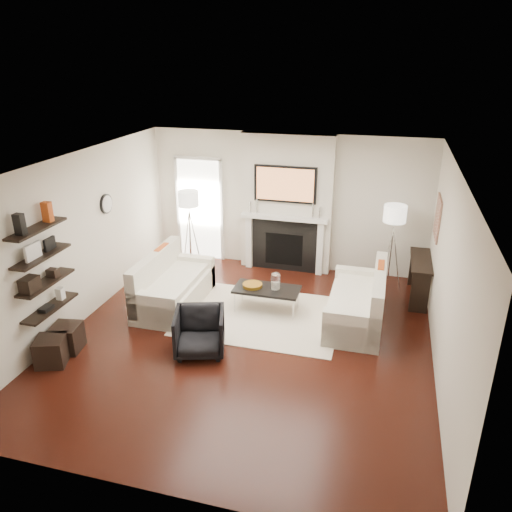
% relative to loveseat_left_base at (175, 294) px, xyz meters
% --- Properties ---
extents(room_envelope, '(6.00, 6.00, 6.00)m').
position_rel_loveseat_left_base_xyz_m(room_envelope, '(1.51, -0.78, 1.14)').
color(room_envelope, black).
rests_on(room_envelope, ground).
extents(chimney_breast, '(1.80, 0.25, 2.70)m').
position_rel_loveseat_left_base_xyz_m(chimney_breast, '(1.51, 2.10, 1.14)').
color(chimney_breast, silver).
rests_on(chimney_breast, floor).
extents(fireplace_surround, '(1.30, 0.02, 1.04)m').
position_rel_loveseat_left_base_xyz_m(fireplace_surround, '(1.51, 1.96, 0.31)').
color(fireplace_surround, black).
rests_on(fireplace_surround, floor).
extents(firebox, '(0.75, 0.02, 0.65)m').
position_rel_loveseat_left_base_xyz_m(firebox, '(1.51, 1.96, 0.24)').
color(firebox, black).
rests_on(firebox, floor).
extents(mantel_pilaster_l, '(0.12, 0.08, 1.10)m').
position_rel_loveseat_left_base_xyz_m(mantel_pilaster_l, '(0.79, 1.93, 0.34)').
color(mantel_pilaster_l, white).
rests_on(mantel_pilaster_l, floor).
extents(mantel_pilaster_r, '(0.12, 0.08, 1.10)m').
position_rel_loveseat_left_base_xyz_m(mantel_pilaster_r, '(2.23, 1.93, 0.34)').
color(mantel_pilaster_r, white).
rests_on(mantel_pilaster_r, floor).
extents(mantel_shelf, '(1.70, 0.18, 0.07)m').
position_rel_loveseat_left_base_xyz_m(mantel_shelf, '(1.51, 1.91, 0.91)').
color(mantel_shelf, white).
rests_on(mantel_shelf, chimney_breast).
extents(tv_body, '(1.20, 0.06, 0.70)m').
position_rel_loveseat_left_base_xyz_m(tv_body, '(1.51, 1.94, 1.57)').
color(tv_body, black).
rests_on(tv_body, chimney_breast).
extents(tv_screen, '(1.10, 0.00, 0.62)m').
position_rel_loveseat_left_base_xyz_m(tv_screen, '(1.51, 1.90, 1.57)').
color(tv_screen, '#BF723F').
rests_on(tv_screen, tv_body).
extents(candlestick_l_tall, '(0.04, 0.04, 0.30)m').
position_rel_loveseat_left_base_xyz_m(candlestick_l_tall, '(0.96, 1.92, 1.09)').
color(candlestick_l_tall, silver).
rests_on(candlestick_l_tall, mantel_shelf).
extents(candlestick_l_short, '(0.04, 0.04, 0.24)m').
position_rel_loveseat_left_base_xyz_m(candlestick_l_short, '(0.83, 1.92, 1.06)').
color(candlestick_l_short, silver).
rests_on(candlestick_l_short, mantel_shelf).
extents(candlestick_r_tall, '(0.04, 0.04, 0.30)m').
position_rel_loveseat_left_base_xyz_m(candlestick_r_tall, '(2.06, 1.92, 1.09)').
color(candlestick_r_tall, silver).
rests_on(candlestick_r_tall, mantel_shelf).
extents(candlestick_r_short, '(0.04, 0.04, 0.24)m').
position_rel_loveseat_left_base_xyz_m(candlestick_r_short, '(2.19, 1.92, 1.06)').
color(candlestick_r_short, silver).
rests_on(candlestick_r_short, mantel_shelf).
extents(hallway_panel, '(0.90, 0.02, 2.10)m').
position_rel_loveseat_left_base_xyz_m(hallway_panel, '(-0.34, 2.20, 0.84)').
color(hallway_panel, white).
rests_on(hallway_panel, floor).
extents(door_trim_l, '(0.06, 0.06, 2.16)m').
position_rel_loveseat_left_base_xyz_m(door_trim_l, '(-0.82, 2.18, 0.84)').
color(door_trim_l, white).
rests_on(door_trim_l, floor).
extents(door_trim_r, '(0.06, 0.06, 2.16)m').
position_rel_loveseat_left_base_xyz_m(door_trim_r, '(0.14, 2.18, 0.84)').
color(door_trim_r, white).
rests_on(door_trim_r, floor).
extents(door_trim_top, '(1.02, 0.06, 0.06)m').
position_rel_loveseat_left_base_xyz_m(door_trim_top, '(-0.34, 2.18, 1.92)').
color(door_trim_top, white).
rests_on(door_trim_top, wall_back).
extents(rug, '(2.60, 2.00, 0.01)m').
position_rel_loveseat_left_base_xyz_m(rug, '(1.55, -0.01, -0.20)').
color(rug, beige).
rests_on(rug, floor).
extents(loveseat_left_base, '(0.85, 1.80, 0.42)m').
position_rel_loveseat_left_base_xyz_m(loveseat_left_base, '(0.00, 0.00, 0.00)').
color(loveseat_left_base, silver).
rests_on(loveseat_left_base, floor).
extents(loveseat_left_back, '(0.18, 1.80, 0.80)m').
position_rel_loveseat_left_base_xyz_m(loveseat_left_back, '(-0.33, 0.00, 0.32)').
color(loveseat_left_back, silver).
rests_on(loveseat_left_back, floor).
extents(loveseat_left_arm_n, '(0.85, 0.18, 0.60)m').
position_rel_loveseat_left_base_xyz_m(loveseat_left_arm_n, '(0.00, -0.81, 0.09)').
color(loveseat_left_arm_n, silver).
rests_on(loveseat_left_arm_n, floor).
extents(loveseat_left_arm_s, '(0.85, 0.18, 0.60)m').
position_rel_loveseat_left_base_xyz_m(loveseat_left_arm_s, '(0.00, 0.81, 0.09)').
color(loveseat_left_arm_s, silver).
rests_on(loveseat_left_arm_s, floor).
extents(loveseat_left_cushion, '(0.63, 1.44, 0.10)m').
position_rel_loveseat_left_base_xyz_m(loveseat_left_cushion, '(0.05, 0.00, 0.26)').
color(loveseat_left_cushion, silver).
rests_on(loveseat_left_cushion, loveseat_left_base).
extents(pillow_left_orange, '(0.10, 0.42, 0.42)m').
position_rel_loveseat_left_base_xyz_m(pillow_left_orange, '(-0.33, 0.30, 0.52)').
color(pillow_left_orange, '#BC4917').
rests_on(pillow_left_orange, loveseat_left_cushion).
extents(pillow_left_charcoal, '(0.10, 0.40, 0.40)m').
position_rel_loveseat_left_base_xyz_m(pillow_left_charcoal, '(-0.33, -0.30, 0.51)').
color(pillow_left_charcoal, black).
rests_on(pillow_left_charcoal, loveseat_left_cushion).
extents(loveseat_right_base, '(0.85, 1.80, 0.42)m').
position_rel_loveseat_left_base_xyz_m(loveseat_right_base, '(3.08, 0.20, 0.00)').
color(loveseat_right_base, silver).
rests_on(loveseat_right_base, floor).
extents(loveseat_right_back, '(0.18, 1.80, 0.80)m').
position_rel_loveseat_left_base_xyz_m(loveseat_right_back, '(3.41, 0.20, 0.32)').
color(loveseat_right_back, silver).
rests_on(loveseat_right_back, floor).
extents(loveseat_right_arm_n, '(0.85, 0.18, 0.60)m').
position_rel_loveseat_left_base_xyz_m(loveseat_right_arm_n, '(3.08, -0.61, 0.09)').
color(loveseat_right_arm_n, silver).
rests_on(loveseat_right_arm_n, floor).
extents(loveseat_right_arm_s, '(0.85, 0.18, 0.60)m').
position_rel_loveseat_left_base_xyz_m(loveseat_right_arm_s, '(3.08, 1.01, 0.09)').
color(loveseat_right_arm_s, silver).
rests_on(loveseat_right_arm_s, floor).
extents(loveseat_right_cushion, '(0.63, 1.44, 0.10)m').
position_rel_loveseat_left_base_xyz_m(loveseat_right_cushion, '(3.03, 0.20, 0.26)').
color(loveseat_right_cushion, silver).
rests_on(loveseat_right_cushion, loveseat_right_base).
extents(pillow_right_orange, '(0.10, 0.42, 0.42)m').
position_rel_loveseat_left_base_xyz_m(pillow_right_orange, '(3.41, 0.50, 0.52)').
color(pillow_right_orange, '#BC4917').
rests_on(pillow_right_orange, loveseat_right_cushion).
extents(pillow_right_charcoal, '(0.10, 0.40, 0.40)m').
position_rel_loveseat_left_base_xyz_m(pillow_right_charcoal, '(3.41, -0.10, 0.51)').
color(pillow_right_charcoal, black).
rests_on(pillow_right_charcoal, loveseat_right_cushion).
extents(coffee_table, '(1.10, 0.55, 0.04)m').
position_rel_loveseat_left_base_xyz_m(coffee_table, '(1.59, 0.21, 0.19)').
color(coffee_table, black).
rests_on(coffee_table, floor).
extents(coffee_leg_nw, '(0.02, 0.02, 0.38)m').
position_rel_loveseat_left_base_xyz_m(coffee_leg_nw, '(1.09, -0.01, -0.02)').
color(coffee_leg_nw, silver).
rests_on(coffee_leg_nw, floor).
extents(coffee_leg_ne, '(0.02, 0.02, 0.38)m').
position_rel_loveseat_left_base_xyz_m(coffee_leg_ne, '(2.09, -0.01, -0.02)').
color(coffee_leg_ne, silver).
rests_on(coffee_leg_ne, floor).
extents(coffee_leg_sw, '(0.02, 0.02, 0.38)m').
position_rel_loveseat_left_base_xyz_m(coffee_leg_sw, '(1.09, 0.43, -0.02)').
color(coffee_leg_sw, silver).
rests_on(coffee_leg_sw, floor).
extents(coffee_leg_se, '(0.02, 0.02, 0.38)m').
position_rel_loveseat_left_base_xyz_m(coffee_leg_se, '(2.09, 0.43, -0.02)').
color(coffee_leg_se, silver).
rests_on(coffee_leg_se, floor).
extents(hurricane_glass, '(0.16, 0.16, 0.27)m').
position_rel_loveseat_left_base_xyz_m(hurricane_glass, '(1.74, 0.21, 0.35)').
color(hurricane_glass, white).
rests_on(hurricane_glass, coffee_table).
extents(hurricane_candle, '(0.09, 0.09, 0.14)m').
position_rel_loveseat_left_base_xyz_m(hurricane_candle, '(1.74, 0.21, 0.29)').
color(hurricane_candle, white).
rests_on(hurricane_candle, coffee_table).
extents(copper_bowl, '(0.33, 0.33, 0.05)m').
position_rel_loveseat_left_base_xyz_m(copper_bowl, '(1.34, 0.21, 0.24)').
color(copper_bowl, '#AA741C').
rests_on(copper_bowl, coffee_table).
extents(armchair, '(0.86, 0.84, 0.72)m').
position_rel_loveseat_left_base_xyz_m(armchair, '(0.96, -1.28, 0.15)').
color(armchair, black).
rests_on(armchair, floor).
extents(lamp_left_post, '(0.02, 0.02, 1.20)m').
position_rel_loveseat_left_base_xyz_m(lamp_left_post, '(-0.34, 1.61, 0.39)').
color(lamp_left_post, silver).
rests_on(lamp_left_post, floor).
extents(lamp_left_shade, '(0.40, 0.40, 0.30)m').
position_rel_loveseat_left_base_xyz_m(lamp_left_shade, '(-0.34, 1.61, 1.24)').
color(lamp_left_shade, white).
rests_on(lamp_left_shade, lamp_left_post).
extents(lamp_left_leg_a, '(0.25, 0.02, 1.23)m').
position_rel_loveseat_left_base_xyz_m(lamp_left_leg_a, '(-0.23, 1.61, 0.39)').
color(lamp_left_leg_a, silver).
rests_on(lamp_left_leg_a, floor).
extents(lamp_left_leg_b, '(0.14, 0.22, 1.23)m').
position_rel_loveseat_left_base_xyz_m(lamp_left_leg_b, '(-0.39, 1.71, 0.39)').
color(lamp_left_leg_b, silver).
rests_on(lamp_left_leg_b, floor).
extents(lamp_left_leg_c, '(0.14, 0.22, 1.23)m').
position_rel_loveseat_left_base_xyz_m(lamp_left_leg_c, '(-0.39, 1.52, 0.39)').
color(lamp_left_leg_c, silver).
rests_on(lamp_left_leg_c, floor).
extents(lamp_right_post, '(0.02, 0.02, 1.20)m').
position_rel_loveseat_left_base_xyz_m(lamp_right_post, '(3.56, 1.66, 0.39)').
color(lamp_right_post, silver).
rests_on(lamp_right_post, floor).
extents(lamp_right_shade, '(0.40, 0.40, 0.30)m').
position_rel_loveseat_left_base_xyz_m(lamp_right_shade, '(3.56, 1.66, 1.24)').
color(lamp_right_shade, white).
rests_on(lamp_right_shade, lamp_right_post).
extents(lamp_right_leg_a, '(0.25, 0.02, 1.23)m').
position_rel_loveseat_left_base_xyz_m(lamp_right_leg_a, '(3.67, 1.66, 0.39)').
color(lamp_right_leg_a, silver).
rests_on(lamp_right_leg_a, floor).
extents(lamp_right_leg_b, '(0.14, 0.22, 1.23)m').
position_rel_loveseat_left_base_xyz_m(lamp_right_leg_b, '(3.51, 1.76, 0.39)').
color(lamp_right_leg_b, silver).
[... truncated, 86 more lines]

